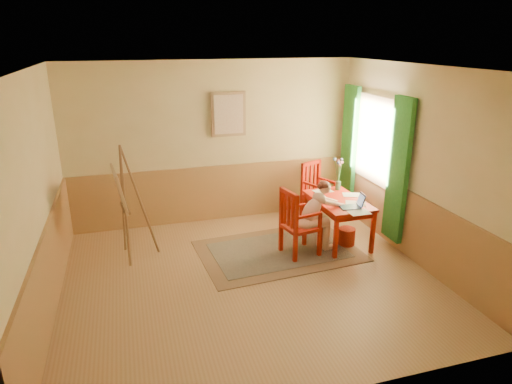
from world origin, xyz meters
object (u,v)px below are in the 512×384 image
object	(u,v)px
table	(338,205)
figure	(315,214)
chair_back	(317,191)
laptop	(354,205)
chair_left	(298,223)
easel	(122,193)

from	to	relation	value
table	figure	bearing A→B (deg)	-155.18
chair_back	figure	distance (m)	1.35
figure	laptop	xyz separation A→B (m)	(0.54, -0.16, 0.14)
chair_left	chair_back	xyz separation A→B (m)	(0.87, 1.27, -0.00)
chair_left	chair_back	size ratio (longest dim) A/B	1.01
figure	table	bearing A→B (deg)	24.82
figure	easel	bearing A→B (deg)	167.97
laptop	easel	bearing A→B (deg)	167.21
table	laptop	distance (m)	0.41
figure	laptop	size ratio (longest dim) A/B	3.00
table	chair_back	xyz separation A→B (m)	(0.08, 0.99, -0.11)
chair_back	easel	distance (m)	3.43
chair_left	easel	size ratio (longest dim) A/B	0.61
table	figure	xyz separation A→B (m)	(-0.49, -0.22, -0.01)
table	chair_left	bearing A→B (deg)	-161.04
table	laptop	size ratio (longest dim) A/B	3.26
figure	easel	world-z (taller)	easel
chair_back	figure	size ratio (longest dim) A/B	0.93
chair_back	chair_left	bearing A→B (deg)	-124.35
chair_left	laptop	bearing A→B (deg)	-7.75
chair_back	laptop	xyz separation A→B (m)	(-0.02, -1.38, 0.24)
chair_back	laptop	world-z (taller)	chair_back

